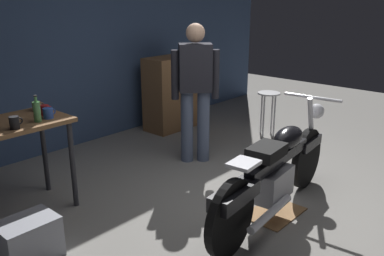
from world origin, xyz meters
TOP-DOWN VIEW (x-y plane):
  - ground_plane at (0.00, 0.00)m, footprint 12.00×12.00m
  - back_wall at (0.00, 2.80)m, footprint 8.00×0.12m
  - motorcycle at (0.05, -0.30)m, footprint 2.19×0.62m
  - person_standing at (0.57, 1.15)m, footprint 0.44×0.42m
  - shop_stool at (2.01, 1.01)m, footprint 0.32×0.32m
  - wooden_dresser at (1.32, 2.30)m, footprint 0.80×0.47m
  - drip_tray at (0.07, -0.30)m, footprint 0.56×0.40m
  - storage_bin at (-1.84, 0.75)m, footprint 0.44×0.32m
  - mug_red_diner at (-1.19, 1.47)m, footprint 0.12×0.08m
  - mug_brown_stoneware at (-1.16, 1.67)m, footprint 0.12×0.09m
  - mug_black_matte at (-1.58, 1.27)m, footprint 0.12×0.08m
  - mug_blue_enamel at (-1.23, 1.35)m, footprint 0.12×0.09m
  - bottle at (-1.35, 1.32)m, footprint 0.06×0.06m

SIDE VIEW (x-z plane):
  - ground_plane at x=0.00m, z-range 0.00..0.00m
  - drip_tray at x=0.07m, z-range 0.00..0.01m
  - storage_bin at x=-1.84m, z-range 0.00..0.34m
  - motorcycle at x=0.05m, z-range -0.05..0.95m
  - shop_stool at x=2.01m, z-range 0.18..0.82m
  - wooden_dresser at x=1.32m, z-range 0.00..1.10m
  - person_standing at x=0.57m, z-range 0.09..1.76m
  - mug_brown_stoneware at x=-1.16m, z-range 0.90..0.99m
  - mug_red_diner at x=-1.19m, z-range 0.90..0.99m
  - mug_blue_enamel at x=-1.23m, z-range 0.90..1.00m
  - mug_black_matte at x=-1.58m, z-range 0.90..1.01m
  - bottle at x=-1.35m, z-range 0.88..1.12m
  - back_wall at x=0.00m, z-range 0.00..3.10m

